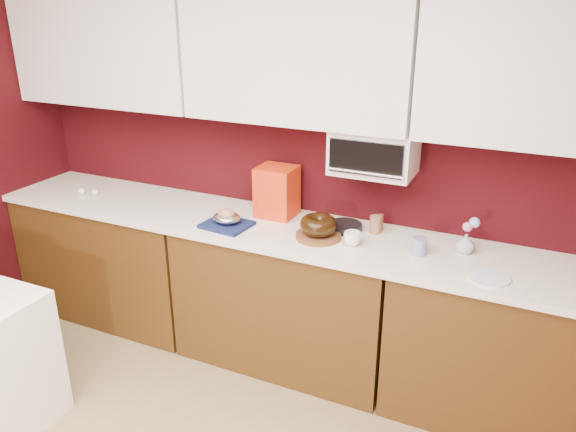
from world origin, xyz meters
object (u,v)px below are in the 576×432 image
Objects in this scene: blue_jar at (419,246)px; coffee_mug at (352,237)px; flower_vase at (466,242)px; toaster_oven at (374,151)px; pandoro_box at (277,191)px; bundt_cake at (318,225)px; foil_ham_nest at (227,218)px.

coffee_mug is at bearing -174.22° from blue_jar.
blue_jar is 0.25m from flower_vase.
pandoro_box is at bearing -179.39° from toaster_oven.
blue_jar is at bearing -150.04° from flower_vase.
bundt_cake reaches higher than coffee_mug.
foil_ham_nest is 0.76m from coffee_mug.
coffee_mug is (0.57, -0.23, -0.11)m from pandoro_box.
coffee_mug is 0.79× the size of flower_vase.
bundt_cake reaches higher than flower_vase.
flower_vase reaches higher than coffee_mug.
toaster_oven is 2.16× the size of bundt_cake.
bundt_cake is 0.79m from flower_vase.
coffee_mug and blue_jar have the same top height.
foil_ham_nest is (-0.55, -0.07, -0.02)m from bundt_cake.
coffee_mug is at bearing -96.93° from toaster_oven.
toaster_oven is 0.69m from flower_vase.
pandoro_box is 3.33× the size of coffee_mug.
toaster_oven is 0.49m from coffee_mug.
foil_ham_nest is (-0.79, -0.29, -0.42)m from toaster_oven.
toaster_oven reaches higher than foil_ham_nest.
flower_vase is at bearing -2.99° from pandoro_box.
coffee_mug reaches higher than foil_ham_nest.
toaster_oven is at bearing 83.07° from coffee_mug.
flower_vase is (1.14, -0.07, -0.10)m from pandoro_box.
foil_ham_nest is 1.83× the size of coffee_mug.
blue_jar is at bearing 2.65° from bundt_cake.
bundt_cake is at bearing -30.52° from pandoro_box.
toaster_oven is at bearing 20.54° from foil_ham_nest.
flower_vase is at bearing 29.96° from blue_jar.
pandoro_box is 0.62m from coffee_mug.
foil_ham_nest is 1.45× the size of flower_vase.
toaster_oven is at bearing 172.47° from flower_vase.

